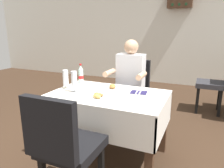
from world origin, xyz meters
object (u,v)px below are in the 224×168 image
background_chair_left (217,81)px  seated_diner_far (129,81)px  chair_far_diner_seat (132,90)px  napkin_cutlery_set (139,92)px  main_dining_table (108,109)px  chair_near_camera_side (65,145)px  beer_glass_middle (66,79)px  beer_glass_left (74,82)px  cola_bottle_primary (81,75)px  plate_near_camera (97,97)px  plate_far_diner (112,88)px

background_chair_left → seated_diner_far: bearing=-132.8°
chair_far_diner_seat → napkin_cutlery_set: (0.29, -0.63, 0.18)m
main_dining_table → chair_near_camera_side: chair_near_camera_side is taller
main_dining_table → beer_glass_middle: (-0.52, -0.02, 0.28)m
napkin_cutlery_set → background_chair_left: background_chair_left is taller
chair_far_diner_seat → beer_glass_middle: 1.00m
beer_glass_left → cola_bottle_primary: size_ratio=0.94×
plate_near_camera → cola_bottle_primary: bearing=135.8°
main_dining_table → plate_near_camera: bearing=-100.1°
chair_near_camera_side → beer_glass_middle: size_ratio=4.50×
plate_near_camera → plate_far_diner: size_ratio=1.07×
main_dining_table → beer_glass_middle: beer_glass_middle is taller
plate_near_camera → seated_diner_far: bearing=87.9°
chair_near_camera_side → background_chair_left: 2.89m
main_dining_table → chair_near_camera_side: size_ratio=1.25×
plate_near_camera → beer_glass_left: 0.35m
plate_far_diner → napkin_cutlery_set: 0.31m
beer_glass_left → background_chair_left: (1.47, 1.98, -0.29)m
main_dining_table → beer_glass_middle: bearing=-178.2°
plate_near_camera → beer_glass_left: bearing=165.0°
main_dining_table → seated_diner_far: size_ratio=0.96×
main_dining_table → beer_glass_left: size_ratio=5.23×
seated_diner_far → beer_glass_middle: (-0.52, -0.69, 0.13)m
plate_far_diner → cola_bottle_primary: bearing=167.1°
chair_far_diner_seat → napkin_cutlery_set: chair_far_diner_seat is taller
chair_far_diner_seat → cola_bottle_primary: cola_bottle_primary is taller
chair_near_camera_side → chair_far_diner_seat: bearing=90.0°
chair_near_camera_side → plate_far_diner: size_ratio=4.11×
cola_bottle_primary → beer_glass_left: bearing=-68.7°
main_dining_table → background_chair_left: (1.11, 1.88, -0.01)m
chair_far_diner_seat → chair_near_camera_side: (-0.00, -1.57, 0.00)m
main_dining_table → chair_far_diner_seat: bearing=90.0°
main_dining_table → seated_diner_far: bearing=90.1°
chair_far_diner_seat → plate_far_diner: size_ratio=4.11×
main_dining_table → beer_glass_left: bearing=-164.3°
cola_bottle_primary → plate_near_camera: bearing=-44.2°
plate_far_diner → cola_bottle_primary: (-0.48, 0.11, 0.09)m
chair_near_camera_side → cola_bottle_primary: size_ratio=3.95×
beer_glass_left → chair_near_camera_side: bearing=-62.8°
beer_glass_middle → napkin_cutlery_set: size_ratio=1.11×
napkin_cutlery_set → chair_near_camera_side: bearing=-106.9°
chair_far_diner_seat → chair_near_camera_side: same height
main_dining_table → beer_glass_middle: size_ratio=5.60×
cola_bottle_primary → napkin_cutlery_set: (0.78, -0.11, -0.10)m
main_dining_table → plate_near_camera: (-0.03, -0.19, 0.19)m
plate_far_diner → cola_bottle_primary: 0.50m
main_dining_table → background_chair_left: size_ratio=1.25×
beer_glass_middle → napkin_cutlery_set: bearing=12.1°
napkin_cutlery_set → beer_glass_middle: bearing=-167.9°
seated_diner_far → plate_near_camera: seated_diner_far is taller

